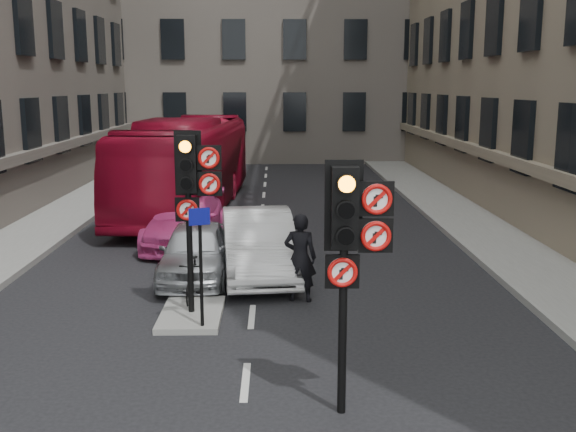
{
  "coord_description": "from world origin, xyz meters",
  "views": [
    {
      "loc": [
        0.48,
        -7.81,
        4.57
      ],
      "look_at": [
        0.67,
        2.2,
        2.6
      ],
      "focal_mm": 42.0,
      "sensor_mm": 36.0,
      "label": 1
    }
  ],
  "objects_px": {
    "bus_red": "(187,164)",
    "motorcyclist": "(300,257)",
    "motorcycle": "(193,280)",
    "car_silver": "(196,251)",
    "car_white": "(258,243)",
    "signal_near": "(351,234)",
    "car_pink": "(186,221)",
    "signal_far": "(192,183)",
    "info_sign": "(200,251)"
  },
  "relations": [
    {
      "from": "motorcyclist",
      "to": "motorcycle",
      "type": "bearing_deg",
      "value": 10.5
    },
    {
      "from": "bus_red",
      "to": "info_sign",
      "type": "xyz_separation_m",
      "value": [
        1.82,
        -12.48,
        -0.11
      ]
    },
    {
      "from": "signal_near",
      "to": "bus_red",
      "type": "xyz_separation_m",
      "value": [
        -4.21,
        15.66,
        -0.9
      ]
    },
    {
      "from": "signal_near",
      "to": "car_silver",
      "type": "bearing_deg",
      "value": 113.25
    },
    {
      "from": "signal_near",
      "to": "car_pink",
      "type": "relative_size",
      "value": 0.76
    },
    {
      "from": "motorcyclist",
      "to": "info_sign",
      "type": "relative_size",
      "value": 0.85
    },
    {
      "from": "bus_red",
      "to": "motorcyclist",
      "type": "bearing_deg",
      "value": -66.39
    },
    {
      "from": "signal_far",
      "to": "motorcyclist",
      "type": "height_order",
      "value": "signal_far"
    },
    {
      "from": "car_silver",
      "to": "bus_red",
      "type": "height_order",
      "value": "bus_red"
    },
    {
      "from": "car_white",
      "to": "car_pink",
      "type": "xyz_separation_m",
      "value": [
        -2.17,
        3.25,
        -0.09
      ]
    },
    {
      "from": "car_silver",
      "to": "car_pink",
      "type": "height_order",
      "value": "car_pink"
    },
    {
      "from": "signal_far",
      "to": "signal_near",
      "type": "bearing_deg",
      "value": -56.98
    },
    {
      "from": "signal_far",
      "to": "bus_red",
      "type": "bearing_deg",
      "value": 97.84
    },
    {
      "from": "car_white",
      "to": "car_silver",
      "type": "bearing_deg",
      "value": -174.64
    },
    {
      "from": "signal_near",
      "to": "motorcyclist",
      "type": "xyz_separation_m",
      "value": [
        -0.49,
        5.01,
        -1.63
      ]
    },
    {
      "from": "bus_red",
      "to": "motorcycle",
      "type": "distance_m",
      "value": 10.82
    },
    {
      "from": "signal_near",
      "to": "info_sign",
      "type": "relative_size",
      "value": 1.59
    },
    {
      "from": "signal_near",
      "to": "bus_red",
      "type": "bearing_deg",
      "value": 105.03
    },
    {
      "from": "car_silver",
      "to": "bus_red",
      "type": "distance_m",
      "value": 9.04
    },
    {
      "from": "signal_near",
      "to": "car_white",
      "type": "bearing_deg",
      "value": 101.44
    },
    {
      "from": "car_pink",
      "to": "bus_red",
      "type": "xyz_separation_m",
      "value": [
        -0.6,
        5.34,
        1.0
      ]
    },
    {
      "from": "signal_near",
      "to": "bus_red",
      "type": "distance_m",
      "value": 16.24
    },
    {
      "from": "car_pink",
      "to": "motorcyclist",
      "type": "xyz_separation_m",
      "value": [
        3.11,
        -5.31,
        0.27
      ]
    },
    {
      "from": "car_silver",
      "to": "motorcycle",
      "type": "bearing_deg",
      "value": -85.66
    },
    {
      "from": "car_pink",
      "to": "motorcyclist",
      "type": "distance_m",
      "value": 6.16
    },
    {
      "from": "car_silver",
      "to": "info_sign",
      "type": "height_order",
      "value": "info_sign"
    },
    {
      "from": "motorcycle",
      "to": "info_sign",
      "type": "relative_size",
      "value": 0.69
    },
    {
      "from": "car_pink",
      "to": "info_sign",
      "type": "distance_m",
      "value": 7.29
    },
    {
      "from": "signal_near",
      "to": "motorcyclist",
      "type": "distance_m",
      "value": 5.29
    },
    {
      "from": "car_pink",
      "to": "motorcycle",
      "type": "distance_m",
      "value": 5.38
    },
    {
      "from": "signal_far",
      "to": "info_sign",
      "type": "relative_size",
      "value": 1.59
    },
    {
      "from": "info_sign",
      "to": "signal_near",
      "type": "bearing_deg",
      "value": -71.39
    },
    {
      "from": "signal_near",
      "to": "signal_far",
      "type": "xyz_separation_m",
      "value": [
        -2.6,
        4.0,
        0.12
      ]
    },
    {
      "from": "car_pink",
      "to": "motorcycle",
      "type": "bearing_deg",
      "value": -77.37
    },
    {
      "from": "signal_near",
      "to": "car_silver",
      "type": "height_order",
      "value": "signal_near"
    },
    {
      "from": "car_silver",
      "to": "motorcycle",
      "type": "height_order",
      "value": "car_silver"
    },
    {
      "from": "signal_near",
      "to": "car_silver",
      "type": "relative_size",
      "value": 0.92
    },
    {
      "from": "signal_near",
      "to": "car_white",
      "type": "xyz_separation_m",
      "value": [
        -1.43,
        7.07,
        -1.81
      ]
    },
    {
      "from": "car_white",
      "to": "bus_red",
      "type": "height_order",
      "value": "bus_red"
    },
    {
      "from": "signal_near",
      "to": "car_pink",
      "type": "xyz_separation_m",
      "value": [
        -3.6,
        10.32,
        -1.9
      ]
    },
    {
      "from": "bus_red",
      "to": "info_sign",
      "type": "bearing_deg",
      "value": -77.33
    },
    {
      "from": "signal_near",
      "to": "car_pink",
      "type": "distance_m",
      "value": 11.09
    },
    {
      "from": "motorcycle",
      "to": "motorcyclist",
      "type": "xyz_separation_m",
      "value": [
        2.28,
        0.0,
        0.49
      ]
    },
    {
      "from": "motorcycle",
      "to": "bus_red",
      "type": "bearing_deg",
      "value": 101.23
    },
    {
      "from": "signal_far",
      "to": "motorcycle",
      "type": "distance_m",
      "value": 2.46
    },
    {
      "from": "signal_far",
      "to": "motorcyclist",
      "type": "relative_size",
      "value": 1.87
    },
    {
      "from": "signal_near",
      "to": "info_sign",
      "type": "distance_m",
      "value": 4.11
    },
    {
      "from": "car_silver",
      "to": "car_white",
      "type": "distance_m",
      "value": 1.51
    },
    {
      "from": "car_white",
      "to": "motorcycle",
      "type": "height_order",
      "value": "car_white"
    },
    {
      "from": "signal_far",
      "to": "motorcyclist",
      "type": "bearing_deg",
      "value": 25.48
    }
  ]
}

